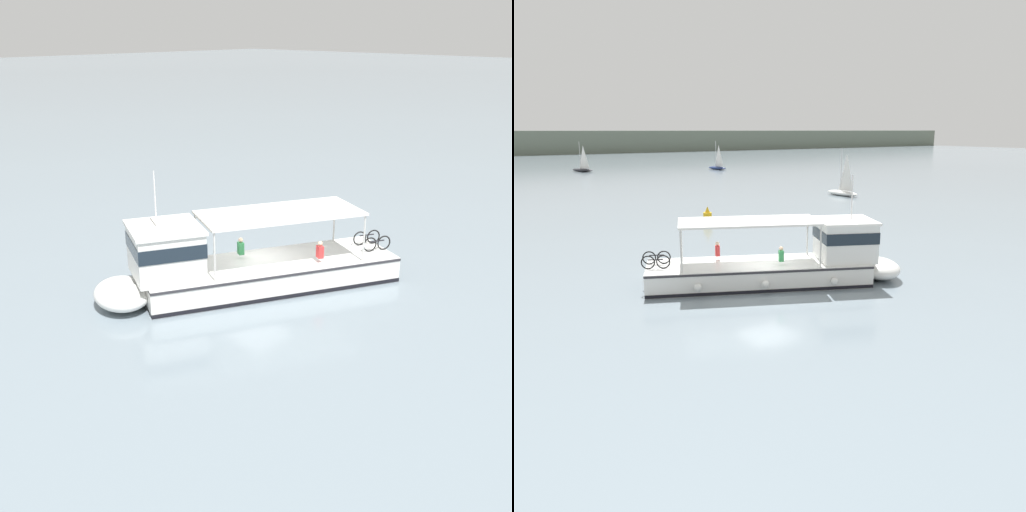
% 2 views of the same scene
% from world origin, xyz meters
% --- Properties ---
extents(ground_plane, '(400.00, 400.00, 0.00)m').
position_xyz_m(ground_plane, '(0.00, 0.00, 0.00)').
color(ground_plane, gray).
extents(ferry_main, '(12.83, 8.13, 5.32)m').
position_xyz_m(ferry_main, '(1.39, 0.02, 1.01)').
color(ferry_main, white).
rests_on(ferry_main, ground).
extents(sailboat_far_right, '(1.55, 4.84, 5.40)m').
position_xyz_m(sailboat_far_right, '(27.29, 25.07, 0.54)').
color(sailboat_far_right, white).
rests_on(sailboat_far_right, ground).
extents(sailboat_near_port, '(3.60, 4.86, 5.40)m').
position_xyz_m(sailboat_near_port, '(11.53, 78.34, 0.54)').
color(sailboat_near_port, '#232328').
rests_on(sailboat_near_port, ground).
extents(sailboat_horizon_east, '(2.37, 4.99, 5.40)m').
position_xyz_m(sailboat_horizon_east, '(34.64, 69.37, 0.54)').
color(sailboat_horizon_east, navy).
rests_on(sailboat_horizon_east, ground).
extents(channel_buoy, '(0.70, 0.70, 1.40)m').
position_xyz_m(channel_buoy, '(5.72, 17.38, 0.57)').
color(channel_buoy, gold).
rests_on(channel_buoy, ground).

